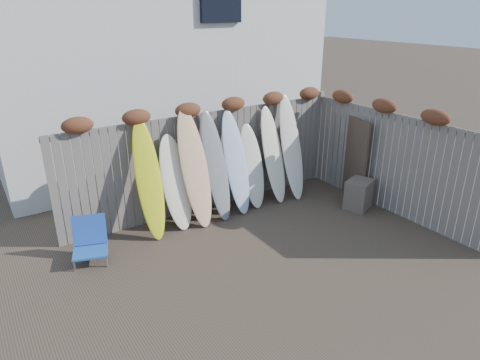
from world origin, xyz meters
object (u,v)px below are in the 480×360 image
wooden_crate (359,194)px  lattice_panel (351,156)px  beach_chair (90,241)px  surfboard_0 (149,180)px

wooden_crate → lattice_panel: (0.41, 0.66, 0.56)m
beach_chair → surfboard_0: size_ratio=0.33×
wooden_crate → surfboard_0: (-3.96, 1.35, 0.74)m
beach_chair → wooden_crate: beach_chair is taller
lattice_panel → wooden_crate: bearing=-106.0°
surfboard_0 → lattice_panel: bearing=-4.4°
wooden_crate → surfboard_0: 4.25m
wooden_crate → surfboard_0: size_ratio=0.28×
wooden_crate → lattice_panel: size_ratio=0.36×
beach_chair → lattice_panel: (5.56, -0.43, 0.53)m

